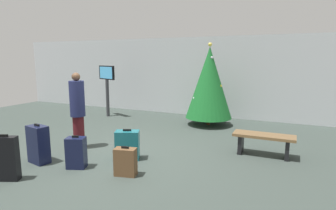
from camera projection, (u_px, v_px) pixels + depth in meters
ground_plane at (114, 153)px, 6.24m from camera, size 16.00×16.00×0.00m
back_wall at (190, 76)px, 10.44m from camera, size 16.00×0.20×2.87m
holiday_tree at (209, 83)px, 8.73m from camera, size 1.45×1.45×2.58m
flight_info_kiosk at (107, 81)px, 10.07m from camera, size 0.85×0.39×1.84m
waiting_bench at (264, 140)px, 6.04m from camera, size 1.28×0.44×0.48m
traveller_0 at (78, 109)px, 6.48m from camera, size 0.48×0.48×1.78m
suitcase_0 at (127, 145)px, 5.84m from camera, size 0.56×0.45×0.65m
suitcase_1 at (76, 153)px, 5.38m from camera, size 0.42×0.36×0.64m
suitcase_2 at (6, 159)px, 4.81m from camera, size 0.45×0.32×0.82m
suitcase_3 at (38, 144)px, 5.63m from camera, size 0.49×0.34×0.81m
suitcase_4 at (125, 162)px, 5.04m from camera, size 0.42×0.29×0.54m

